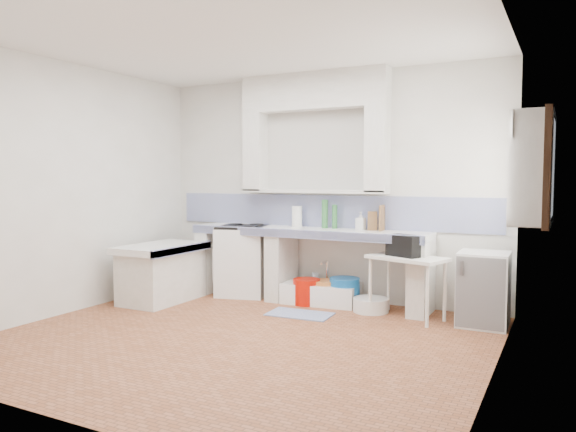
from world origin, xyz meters
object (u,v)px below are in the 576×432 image
at_px(side_table, 407,287).
at_px(stove, 243,261).
at_px(fridge, 484,289).
at_px(sink, 321,294).

bearing_deg(side_table, stove, -167.73).
relative_size(side_table, fridge, 1.07).
bearing_deg(stove, side_table, -20.78).
distance_m(side_table, fridge, 0.78).
bearing_deg(fridge, stove, 176.52).
distance_m(sink, side_table, 1.15).
xyz_separation_m(stove, side_table, (2.20, -0.21, -0.10)).
bearing_deg(side_table, fridge, 22.86).
xyz_separation_m(stove, fridge, (2.98, -0.14, -0.06)).
relative_size(stove, side_table, 1.07).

